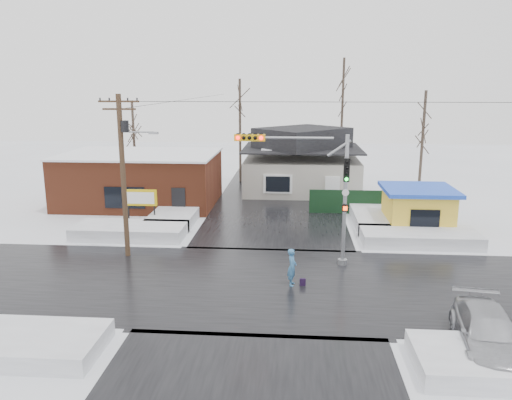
# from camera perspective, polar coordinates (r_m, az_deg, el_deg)

# --- Properties ---
(ground) EXTENTS (120.00, 120.00, 0.00)m
(ground) POSITION_cam_1_polar(r_m,az_deg,el_deg) (24.62, 1.04, -9.57)
(ground) COLOR white
(ground) RESTS_ON ground
(road_ns) EXTENTS (10.00, 120.00, 0.02)m
(road_ns) POSITION_cam_1_polar(r_m,az_deg,el_deg) (24.62, 1.04, -9.55)
(road_ns) COLOR black
(road_ns) RESTS_ON ground
(road_ew) EXTENTS (120.00, 10.00, 0.02)m
(road_ew) POSITION_cam_1_polar(r_m,az_deg,el_deg) (24.62, 1.04, -9.55)
(road_ew) COLOR black
(road_ew) RESTS_ON ground
(snowbank_nw) EXTENTS (7.00, 3.00, 0.80)m
(snowbank_nw) POSITION_cam_1_polar(r_m,az_deg,el_deg) (32.71, -14.18, -3.44)
(snowbank_nw) COLOR white
(snowbank_nw) RESTS_ON ground
(snowbank_ne) EXTENTS (7.00, 3.00, 0.80)m
(snowbank_ne) POSITION_cam_1_polar(r_m,az_deg,el_deg) (31.99, 18.17, -4.08)
(snowbank_ne) COLOR white
(snowbank_ne) RESTS_ON ground
(snowbank_sw) EXTENTS (7.00, 3.00, 0.70)m
(snowbank_sw) POSITION_cam_1_polar(r_m,az_deg,el_deg) (20.87, -26.64, -14.37)
(snowbank_sw) COLOR white
(snowbank_sw) RESTS_ON ground
(snowbank_nside_w) EXTENTS (3.00, 8.00, 0.80)m
(snowbank_nside_w) POSITION_cam_1_polar(r_m,az_deg,el_deg) (36.80, -8.79, -1.35)
(snowbank_nside_w) COLOR white
(snowbank_nside_w) RESTS_ON ground
(snowbank_nside_e) EXTENTS (3.00, 8.00, 0.80)m
(snowbank_nside_e) POSITION_cam_1_polar(r_m,az_deg,el_deg) (36.31, 13.29, -1.75)
(snowbank_nside_e) COLOR white
(snowbank_nside_e) RESTS_ON ground
(traffic_signal) EXTENTS (6.05, 0.68, 7.00)m
(traffic_signal) POSITION_cam_1_polar(r_m,az_deg,el_deg) (26.15, 6.80, 2.10)
(traffic_signal) COLOR gray
(traffic_signal) RESTS_ON ground
(utility_pole) EXTENTS (3.15, 0.44, 9.00)m
(utility_pole) POSITION_cam_1_polar(r_m,az_deg,el_deg) (28.10, -14.87, 3.70)
(utility_pole) COLOR #382619
(utility_pole) RESTS_ON ground
(brick_building) EXTENTS (12.20, 8.20, 4.12)m
(brick_building) POSITION_cam_1_polar(r_m,az_deg,el_deg) (41.26, -13.04, 2.42)
(brick_building) COLOR brown
(brick_building) RESTS_ON ground
(marquee_sign) EXTENTS (2.20, 0.21, 2.55)m
(marquee_sign) POSITION_cam_1_polar(r_m,az_deg,el_deg) (34.62, -13.03, 0.14)
(marquee_sign) COLOR black
(marquee_sign) RESTS_ON ground
(house) EXTENTS (10.40, 8.40, 5.76)m
(house) POSITION_cam_1_polar(r_m,az_deg,el_deg) (45.21, 5.25, 4.31)
(house) COLOR #B8B2A6
(house) RESTS_ON ground
(kiosk) EXTENTS (4.60, 4.60, 2.88)m
(kiosk) POSITION_cam_1_polar(r_m,az_deg,el_deg) (34.63, 17.96, -0.95)
(kiosk) COLOR yellow
(kiosk) RESTS_ON ground
(fence) EXTENTS (8.00, 0.12, 1.80)m
(fence) POSITION_cam_1_polar(r_m,az_deg,el_deg) (38.03, 12.13, -0.24)
(fence) COLOR black
(fence) RESTS_ON ground
(tree_far_left) EXTENTS (3.00, 3.00, 10.00)m
(tree_far_left) POSITION_cam_1_polar(r_m,az_deg,el_deg) (48.99, -1.86, 11.31)
(tree_far_left) COLOR #332821
(tree_far_left) RESTS_ON ground
(tree_far_mid) EXTENTS (3.00, 3.00, 12.00)m
(tree_far_mid) POSITION_cam_1_polar(r_m,az_deg,el_deg) (50.90, 9.95, 12.98)
(tree_far_mid) COLOR #332821
(tree_far_mid) RESTS_ON ground
(tree_far_right) EXTENTS (3.00, 3.00, 9.00)m
(tree_far_right) POSITION_cam_1_polar(r_m,az_deg,el_deg) (44.06, 18.70, 9.40)
(tree_far_right) COLOR #332821
(tree_far_right) RESTS_ON ground
(tree_far_west) EXTENTS (3.00, 3.00, 8.00)m
(tree_far_west) POSITION_cam_1_polar(r_m,az_deg,el_deg) (49.22, -13.91, 9.09)
(tree_far_west) COLOR #332821
(tree_far_west) RESTS_ON ground
(pedestrian) EXTENTS (0.49, 0.70, 1.82)m
(pedestrian) POSITION_cam_1_polar(r_m,az_deg,el_deg) (24.21, 4.14, -7.69)
(pedestrian) COLOR teal
(pedestrian) RESTS_ON ground
(car) EXTENTS (2.74, 5.38, 1.50)m
(car) POSITION_cam_1_polar(r_m,az_deg,el_deg) (20.34, 24.99, -13.68)
(car) COLOR #ABADB3
(car) RESTS_ON ground
(shopping_bag) EXTENTS (0.29, 0.15, 0.35)m
(shopping_bag) POSITION_cam_1_polar(r_m,az_deg,el_deg) (24.44, 5.35, -9.36)
(shopping_bag) COLOR black
(shopping_bag) RESTS_ON ground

